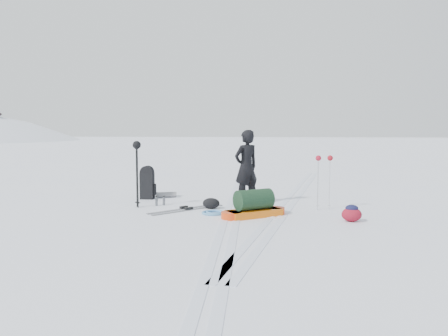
{
  "coord_description": "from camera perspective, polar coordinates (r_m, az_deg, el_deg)",
  "views": [
    {
      "loc": [
        1.16,
        -9.8,
        1.81
      ],
      "look_at": [
        -0.21,
        -0.04,
        0.95
      ],
      "focal_mm": 35.0,
      "sensor_mm": 36.0,
      "label": 1
    }
  ],
  "objects": [
    {
      "name": "skier",
      "position": [
        10.64,
        2.92,
        0.11
      ],
      "size": [
        0.78,
        0.77,
        1.81
      ],
      "primitive_type": "imported",
      "rotation": [
        0.0,
        0.0,
        3.87
      ],
      "color": "black",
      "rests_on": "ground"
    },
    {
      "name": "small_daypack",
      "position": [
        9.04,
        16.34,
        -5.71
      ],
      "size": [
        0.42,
        0.33,
        0.34
      ],
      "rotation": [
        0.0,
        0.0,
        -0.08
      ],
      "color": "maroon",
      "rests_on": "ground"
    },
    {
      "name": "ski_poles_black",
      "position": [
        10.33,
        -11.32,
        1.93
      ],
      "size": [
        0.19,
        0.19,
        1.56
      ],
      "rotation": [
        0.0,
        0.0,
        -0.02
      ],
      "color": "black",
      "rests_on": "ground"
    },
    {
      "name": "stuff_sack",
      "position": [
        10.1,
        -1.69,
        -4.63
      ],
      "size": [
        0.48,
        0.43,
        0.25
      ],
      "rotation": [
        0.0,
        0.0,
        0.39
      ],
      "color": "black",
      "rests_on": "ground"
    },
    {
      "name": "rope_coil",
      "position": [
        9.49,
        -1.39,
        -5.83
      ],
      "size": [
        0.62,
        0.62,
        0.06
      ],
      "rotation": [
        0.0,
        0.0,
        -0.34
      ],
      "color": "#5091C3",
      "rests_on": "ground"
    },
    {
      "name": "ski_poles_silver",
      "position": [
        10.11,
        12.95,
        0.48
      ],
      "size": [
        0.39,
        0.19,
        1.24
      ],
      "rotation": [
        0.0,
        0.0,
        0.4
      ],
      "color": "silver",
      "rests_on": "ground"
    },
    {
      "name": "ski_tracks",
      "position": [
        10.84,
        4.99,
        -4.62
      ],
      "size": [
        3.38,
        17.97,
        0.01
      ],
      "color": "silver",
      "rests_on": "ground"
    },
    {
      "name": "touring_skis_grey",
      "position": [
        10.02,
        -4.95,
        -5.35
      ],
      "size": [
        1.49,
        1.65,
        0.07
      ],
      "rotation": [
        0.0,
        0.0,
        0.85
      ],
      "color": "gray",
      "rests_on": "ground"
    },
    {
      "name": "ground",
      "position": [
        10.04,
        1.22,
        -5.41
      ],
      "size": [
        200.0,
        200.0,
        0.0
      ],
      "primitive_type": "plane",
      "color": "white",
      "rests_on": "ground"
    },
    {
      "name": "expedition_rucksack",
      "position": [
        11.66,
        -9.68,
        -2.01
      ],
      "size": [
        0.89,
        0.59,
        0.88
      ],
      "rotation": [
        0.0,
        0.0,
        0.04
      ],
      "color": "black",
      "rests_on": "ground"
    },
    {
      "name": "touring_skis_white",
      "position": [
        9.8,
        5.96,
        -5.6
      ],
      "size": [
        0.64,
        1.63,
        0.06
      ],
      "rotation": [
        0.0,
        0.0,
        -1.32
      ],
      "color": "white",
      "rests_on": "ground"
    },
    {
      "name": "pulk_sled",
      "position": [
        9.19,
        3.91,
        -4.99
      ],
      "size": [
        1.46,
        1.23,
        0.57
      ],
      "rotation": [
        0.0,
        0.0,
        0.64
      ],
      "color": "orange",
      "rests_on": "ground"
    },
    {
      "name": "thermos_pair",
      "position": [
        10.61,
        -8.36,
        -4.25
      ],
      "size": [
        0.22,
        0.18,
        0.25
      ],
      "rotation": [
        0.0,
        0.0,
        -0.16
      ],
      "color": "#575B5E",
      "rests_on": "ground"
    }
  ]
}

